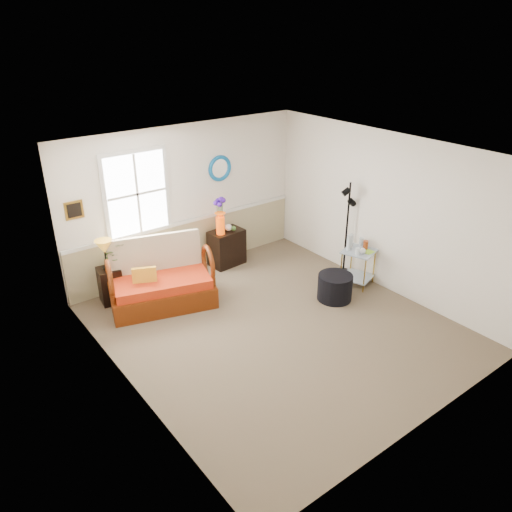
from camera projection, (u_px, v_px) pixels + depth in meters
floor at (276, 327)px, 7.39m from camera, size 4.50×5.00×0.01m
ceiling at (280, 154)px, 6.28m from camera, size 4.50×5.00×0.01m
walls at (278, 248)px, 6.84m from camera, size 4.51×5.01×2.60m
wainscot at (189, 245)px, 8.98m from camera, size 4.46×0.02×0.90m
chair_rail at (188, 221)px, 8.77m from camera, size 4.46×0.04×0.06m
window at (137, 194)px, 7.99m from camera, size 1.14×0.06×1.44m
picture at (74, 210)px, 7.46m from camera, size 0.28×0.03×0.28m
mirror at (220, 168)px, 8.81m from camera, size 0.47×0.07×0.47m
loveseat at (161, 275)px, 7.78m from camera, size 1.79×1.32×1.04m
throw_pillow at (145, 279)px, 7.65m from camera, size 0.37×0.24×0.37m
lamp_stand at (110, 285)px, 7.95m from camera, size 0.38×0.38×0.59m
table_lamp at (105, 255)px, 7.70m from camera, size 0.30×0.30×0.49m
potted_plant at (115, 257)px, 7.84m from camera, size 0.42×0.45×0.31m
cabinet at (227, 248)px, 9.17m from camera, size 0.65×0.44×0.66m
flower_vase at (220, 216)px, 8.76m from camera, size 0.24×0.24×0.67m
side_table at (358, 268)px, 8.47m from camera, size 0.63×0.63×0.63m
tabletop_items at (359, 243)px, 8.31m from camera, size 0.46×0.46×0.26m
floor_lamp at (347, 229)px, 8.65m from camera, size 0.32×0.32×1.68m
ottoman at (335, 287)px, 8.06m from camera, size 0.70×0.70×0.43m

